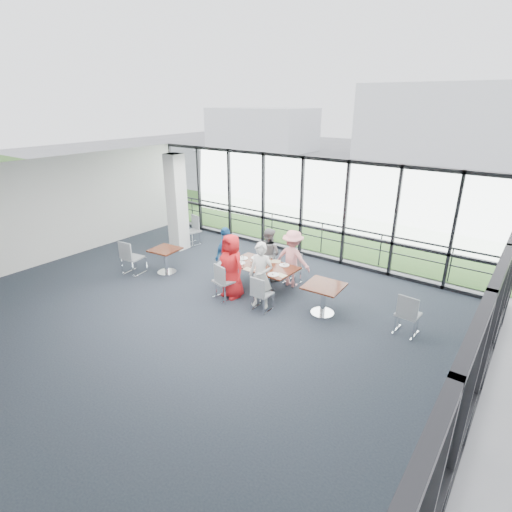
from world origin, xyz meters
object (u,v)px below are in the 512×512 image
Objects in this scene: chair_main_nr at (262,294)px; chair_spare_lb at (193,231)px; diner_near_right at (261,276)px; chair_main_fl at (267,260)px; chair_main_nl at (224,281)px; chair_spare_r at (408,314)px; structural_column at (177,203)px; diner_end at (227,254)px; chair_main_fr at (293,269)px; diner_near_left at (231,266)px; main_table at (263,270)px; side_table_left at (165,253)px; side_table_right at (324,290)px; chair_main_end at (227,263)px; diner_far_right at (293,258)px; diner_far_left at (269,254)px; chair_spare_la at (133,258)px.

chair_spare_lb reaches higher than chair_main_nr.
diner_near_right reaches higher than chair_main_fl.
chair_main_nl reaches higher than chair_spare_r.
structural_column is 3.50× the size of chair_main_fl.
diner_end is 1.89× the size of chair_main_fr.
chair_main_fr is at bearing -172.73° from chair_main_fl.
chair_spare_r is (4.22, 0.88, -0.37)m from diner_near_left.
side_table_left is at bearing -165.04° from main_table.
side_table_right is 0.96× the size of chair_main_end.
diner_far_right is 1.02m from chair_main_fl.
diner_far_left is at bearing 144.92° from chair_main_fl.
side_table_right is 0.93× the size of chair_main_nl.
diner_end is at bearing 45.02° from diner_far_left.
diner_far_right is at bearing 73.88° from chair_main_nl.
chair_spare_r reaches higher than chair_main_fl.
diner_far_right is 1.90× the size of chair_main_fr.
diner_far_left is 1.57× the size of chair_main_nl.
chair_main_nl is (-0.21, -1.69, -0.27)m from diner_far_left.
diner_near_right reaches higher than diner_far_right.
diner_end is (-1.67, -0.79, -0.01)m from diner_far_right.
diner_near_right is 1.11× the size of diner_far_left.
side_table_right is 0.53× the size of diner_near_left.
chair_main_end is (-0.79, -0.87, 0.01)m from chair_main_fl.
chair_main_fl is at bearing 99.92° from diner_near_left.
diner_far_left reaches higher than chair_main_end.
diner_near_right is at bearing -0.46° from side_table_left.
chair_main_end is 0.95× the size of chair_spare_lb.
chair_spare_lb is (-3.62, 0.63, 0.03)m from chair_main_fl.
chair_spare_r is at bearing -6.03° from structural_column.
diner_end is 1.23m from chair_main_fl.
chair_spare_la is (-5.57, -1.17, -0.14)m from side_table_right.
diner_near_right is 1.09m from chair_main_nl.
diner_end reaches higher than chair_main_fr.
diner_far_right reaches higher than side_table_left.
diner_far_right is 2.00m from chair_main_nl.
diner_far_left reaches higher than chair_main_fl.
chair_spare_la is 1.04× the size of chair_spare_r.
chair_main_nr is at bearing -54.87° from diner_near_right.
diner_near_right is 1.07× the size of diner_end.
diner_near_left is (3.75, -1.72, -0.75)m from structural_column.
diner_far_right is 1.84m from diner_end.
main_table is at bearing 175.68° from side_table_right.
chair_main_end is at bearing 176.52° from side_table_right.
chair_spare_r is (7.46, 1.46, -0.02)m from chair_spare_la.
chair_main_nl is 0.99× the size of chair_spare_lb.
chair_main_nl is (-1.01, -0.21, -0.36)m from diner_near_right.
diner_far_left reaches higher than chair_spare_la.
chair_main_fl reaches higher than chair_main_fr.
diner_near_left reaches higher than chair_main_end.
diner_end is at bearing 145.60° from diner_near_left.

